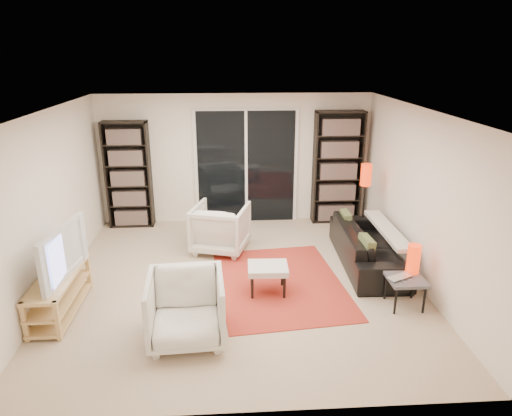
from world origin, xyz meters
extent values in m
plane|color=beige|center=(0.00, 0.00, 0.00)|extent=(5.00, 5.00, 0.00)
cube|color=white|center=(0.00, 2.50, 1.20)|extent=(5.00, 0.02, 2.40)
cube|color=white|center=(0.00, -2.50, 1.20)|extent=(5.00, 0.02, 2.40)
cube|color=white|center=(-2.50, 0.00, 1.20)|extent=(0.02, 5.00, 2.40)
cube|color=white|center=(2.50, 0.00, 1.20)|extent=(0.02, 5.00, 2.40)
cube|color=white|center=(0.00, 0.00, 2.40)|extent=(5.00, 5.00, 0.02)
cube|color=white|center=(0.20, 2.47, 1.05)|extent=(1.92, 0.06, 2.16)
cube|color=black|center=(0.20, 2.44, 1.05)|extent=(1.80, 0.02, 2.10)
cube|color=white|center=(0.20, 2.42, 1.05)|extent=(0.05, 0.02, 2.10)
cube|color=black|center=(-1.95, 2.34, 0.97)|extent=(0.80, 0.30, 1.95)
cube|color=brown|center=(-1.95, 2.32, 0.97)|extent=(0.70, 0.22, 1.85)
cube|color=black|center=(1.90, 2.34, 1.05)|extent=(0.90, 0.30, 2.10)
cube|color=brown|center=(1.90, 2.32, 1.05)|extent=(0.80, 0.22, 2.00)
cube|color=#E1B26A|center=(-2.27, -0.66, 0.48)|extent=(0.42, 1.31, 0.04)
cube|color=#E1B26A|center=(-2.27, -0.66, 0.25)|extent=(0.42, 1.31, 0.03)
cube|color=#E1B26A|center=(-2.27, -0.66, 0.06)|extent=(0.42, 1.31, 0.04)
cube|color=#E1B26A|center=(-2.44, -1.27, 0.25)|extent=(0.05, 0.05, 0.50)
cube|color=#E1B26A|center=(-2.44, -0.04, 0.25)|extent=(0.05, 0.05, 0.50)
cube|color=#E1B26A|center=(-2.09, -1.27, 0.25)|extent=(0.05, 0.05, 0.50)
cube|color=#E1B26A|center=(-2.09, -0.04, 0.25)|extent=(0.05, 0.05, 0.50)
imported|color=black|center=(-2.25, -0.66, 0.82)|extent=(0.30, 1.13, 0.65)
cube|color=#B13022|center=(0.56, -0.10, 0.01)|extent=(1.95, 2.48, 0.01)
imported|color=black|center=(1.98, 0.45, 0.30)|extent=(0.86, 2.08, 0.60)
imported|color=silver|center=(-0.28, 1.11, 0.39)|extent=(1.04, 1.06, 0.78)
imported|color=silver|center=(-0.64, -1.33, 0.39)|extent=(0.90, 0.92, 0.79)
cube|color=silver|center=(0.37, -0.33, 0.36)|extent=(0.55, 0.45, 0.08)
cylinder|color=black|center=(0.15, -0.50, 0.16)|extent=(0.04, 0.04, 0.32)
cylinder|color=black|center=(0.16, -0.15, 0.16)|extent=(0.04, 0.04, 0.32)
cylinder|color=black|center=(0.58, -0.52, 0.16)|extent=(0.04, 0.04, 0.32)
cylinder|color=black|center=(0.59, -0.17, 0.16)|extent=(0.04, 0.04, 0.32)
cube|color=#4B4B50|center=(2.09, -0.79, 0.38)|extent=(0.46, 0.46, 0.04)
cylinder|color=black|center=(1.91, -0.97, 0.19)|extent=(0.03, 0.03, 0.38)
cylinder|color=black|center=(1.91, -0.61, 0.19)|extent=(0.03, 0.03, 0.38)
cylinder|color=black|center=(2.27, -0.97, 0.19)|extent=(0.03, 0.03, 0.38)
cylinder|color=black|center=(2.27, -0.60, 0.19)|extent=(0.03, 0.03, 0.38)
imported|color=silver|center=(2.03, -0.83, 0.41)|extent=(0.40, 0.35, 0.03)
cylinder|color=red|center=(2.22, -0.64, 0.59)|extent=(0.17, 0.17, 0.38)
cylinder|color=black|center=(2.15, 1.37, 0.01)|extent=(0.20, 0.20, 0.03)
cylinder|color=black|center=(2.15, 1.37, 0.51)|extent=(0.03, 0.03, 1.02)
cylinder|color=red|center=(2.15, 1.37, 1.17)|extent=(0.18, 0.18, 0.37)
camera|label=1|loc=(-0.13, -5.81, 3.14)|focal=32.00mm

